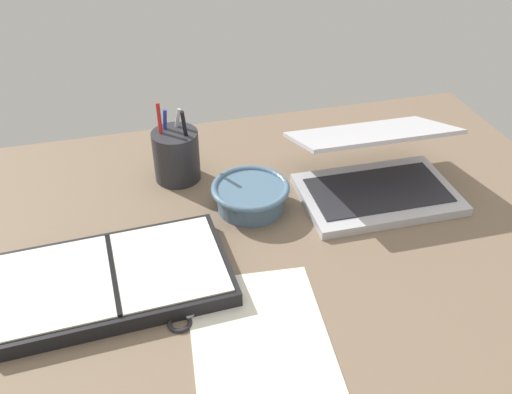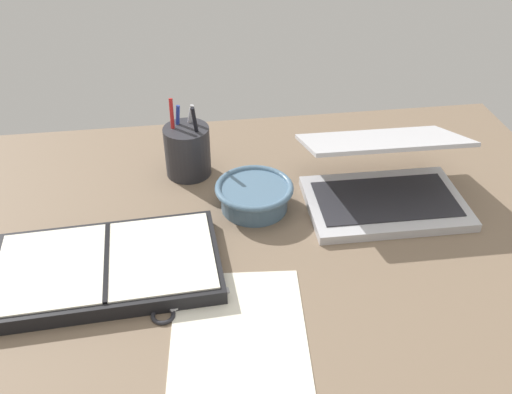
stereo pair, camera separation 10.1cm
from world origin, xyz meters
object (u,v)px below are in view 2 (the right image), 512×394
object	(u,v)px
scissors	(170,306)
laptop	(384,181)
bowl	(254,195)
pen_cup	(187,150)
planner	(108,267)

from	to	relation	value
scissors	laptop	bearing A→B (deg)	9.65
bowl	pen_cup	bearing A→B (deg)	130.06
bowl	planner	size ratio (longest dim) A/B	0.40
laptop	planner	distance (cm)	54.90
pen_cup	scissors	xyz separation A→B (cm)	(-4.78, -39.20, -5.18)
scissors	planner	bearing A→B (deg)	118.27
pen_cup	planner	xyz separation A→B (cm)	(-15.03, -29.86, -4.01)
planner	scissors	size ratio (longest dim) A/B	2.82
pen_cup	planner	bearing A→B (deg)	-116.72
laptop	bowl	distance (cm)	25.74
laptop	pen_cup	bearing A→B (deg)	158.53
planner	scissors	distance (cm)	13.92
pen_cup	scissors	size ratio (longest dim) A/B	1.23
planner	scissors	xyz separation A→B (cm)	(10.25, -9.34, -1.18)
pen_cup	bowl	bearing A→B (deg)	-49.94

